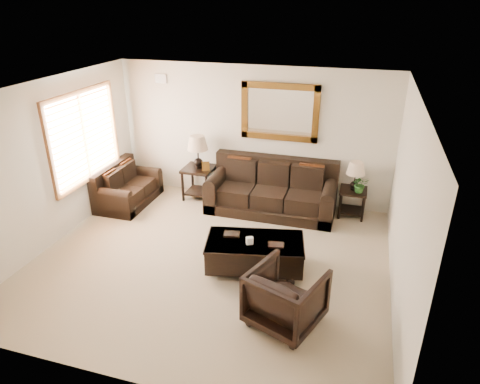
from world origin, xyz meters
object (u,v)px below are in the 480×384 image
(end_table_left, at_px, (198,158))
(end_table_right, at_px, (355,181))
(loveseat, at_px, (126,189))
(armchair, at_px, (286,295))
(coffee_table, at_px, (255,251))
(sofa, at_px, (272,193))

(end_table_left, relative_size, end_table_right, 1.22)
(loveseat, bearing_deg, armchair, -124.24)
(end_table_left, distance_m, coffee_table, 2.87)
(sofa, height_order, loveseat, sofa)
(loveseat, relative_size, coffee_table, 0.89)
(loveseat, height_order, end_table_right, end_table_right)
(sofa, height_order, coffee_table, sofa)
(coffee_table, xyz_separation_m, armchair, (0.68, -1.04, 0.12))
(loveseat, relative_size, armchair, 1.65)
(loveseat, bearing_deg, end_table_left, -63.50)
(end_table_left, bearing_deg, coffee_table, -51.05)
(end_table_left, xyz_separation_m, armchair, (2.45, -3.23, -0.44))
(end_table_left, relative_size, armchair, 1.55)
(loveseat, height_order, end_table_left, end_table_left)
(armchair, bearing_deg, sofa, -53.49)
(loveseat, relative_size, end_table_right, 1.30)
(coffee_table, height_order, armchair, armchair)
(loveseat, distance_m, coffee_table, 3.45)
(sofa, distance_m, armchair, 3.22)
(sofa, relative_size, loveseat, 1.72)
(end_table_left, distance_m, armchair, 4.08)
(loveseat, distance_m, end_table_right, 4.50)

